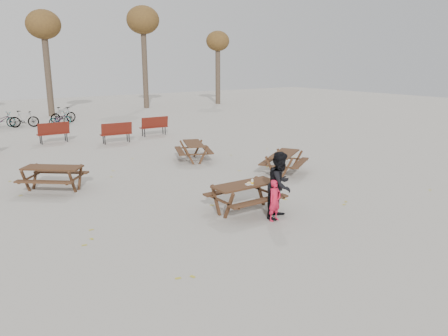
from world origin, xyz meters
TOP-DOWN VIEW (x-y plane):
  - ground at (0.00, 0.00)m, footprint 80.00×80.00m
  - main_picnic_table at (0.00, 0.00)m, footprint 1.80×1.45m
  - food_tray at (0.01, -0.14)m, footprint 0.18×0.11m
  - bread_roll at (0.01, -0.14)m, footprint 0.14×0.06m
  - soda_bottle at (0.07, -0.21)m, footprint 0.07×0.07m
  - child at (0.19, -0.98)m, footprint 0.42×0.30m
  - adult at (0.46, -0.87)m, footprint 1.04×0.96m
  - picnic_table_east at (3.64, 2.44)m, footprint 2.21×2.11m
  - picnic_table_north at (-3.74, 4.95)m, footprint 2.27×2.23m
  - picnic_table_far at (2.02, 6.07)m, footprint 1.90×2.08m
  - park_bench_row at (-0.65, 12.35)m, footprint 10.13×2.39m
  - bicycle_row at (-2.17, 20.04)m, footprint 7.69×2.87m
  - tree_row at (0.90, 25.15)m, footprint 32.17×3.52m
  - fallen_leaves at (0.50, 2.50)m, footprint 11.00×11.00m

SIDE VIEW (x-z plane):
  - ground at x=0.00m, z-range 0.00..0.00m
  - fallen_leaves at x=0.50m, z-range 0.00..0.01m
  - picnic_table_far at x=2.02m, z-range 0.00..0.73m
  - picnic_table_east at x=3.64m, z-range 0.00..0.75m
  - picnic_table_north at x=-3.74m, z-range 0.00..0.76m
  - bicycle_row at x=-2.17m, z-range -0.05..0.99m
  - park_bench_row at x=-0.65m, z-range 0.00..1.03m
  - child at x=0.19m, z-range 0.00..1.07m
  - main_picnic_table at x=0.00m, z-range 0.20..0.97m
  - food_tray at x=0.01m, z-range 0.78..0.81m
  - bread_roll at x=0.01m, z-range 0.81..0.86m
  - soda_bottle at x=0.07m, z-range 0.76..0.93m
  - adult at x=0.46m, z-range 0.00..1.74m
  - tree_row at x=0.90m, z-range 2.06..10.32m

